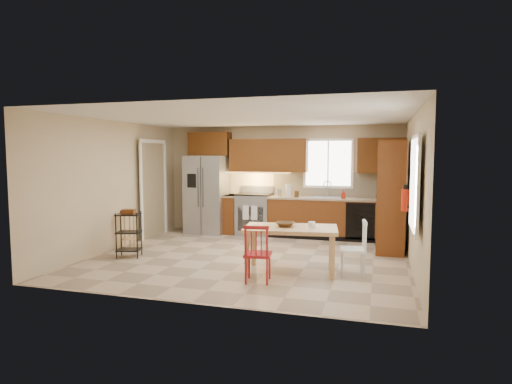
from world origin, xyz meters
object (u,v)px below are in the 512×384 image
at_px(range_stove, 254,215).
at_px(bar_stool, 128,231).
at_px(refrigerator, 207,194).
at_px(table_jar, 312,226).
at_px(soap_bottle, 343,194).
at_px(chair_white, 353,248).
at_px(fire_extinguisher, 405,200).
at_px(chair_red, 258,253).
at_px(dining_table, 291,250).
at_px(table_bowl, 285,227).
at_px(utility_cart, 129,235).
at_px(pantry, 391,197).

xyz_separation_m(range_stove, bar_stool, (-1.95, -2.18, -0.10)).
distance_m(refrigerator, table_jar, 4.02).
relative_size(refrigerator, range_stove, 1.98).
relative_size(soap_bottle, chair_white, 0.23).
xyz_separation_m(range_stove, fire_extinguisher, (3.18, -2.04, 0.64)).
relative_size(fire_extinguisher, chair_white, 0.43).
relative_size(chair_red, table_jar, 7.47).
bearing_deg(table_jar, chair_white, -3.60).
bearing_deg(dining_table, fire_extinguisher, 19.32).
bearing_deg(bar_stool, dining_table, -10.39).
distance_m(chair_white, bar_stool, 4.41).
height_order(chair_white, table_bowl, chair_white).
bearing_deg(utility_cart, soap_bottle, 21.15).
xyz_separation_m(soap_bottle, chair_white, (0.37, -2.78, -0.57)).
bearing_deg(fire_extinguisher, dining_table, -153.06).
xyz_separation_m(refrigerator, chair_white, (3.55, -2.80, -0.49)).
xyz_separation_m(chair_white, bar_stool, (-4.35, 0.69, -0.06)).
bearing_deg(chair_white, soap_bottle, 0.00).
distance_m(dining_table, utility_cart, 3.00).
distance_m(pantry, dining_table, 2.56).
bearing_deg(table_jar, refrigerator, 136.55).
xyz_separation_m(dining_table, table_jar, (0.31, 0.09, 0.39)).
bearing_deg(chair_white, table_jar, 78.78).
relative_size(refrigerator, pantry, 0.87).
distance_m(pantry, chair_white, 2.06).
relative_size(bar_stool, utility_cart, 0.87).
bearing_deg(bar_stool, soap_bottle, 29.54).
relative_size(chair_white, table_jar, 7.47).
height_order(soap_bottle, table_bowl, soap_bottle).
bearing_deg(range_stove, table_jar, -57.96).
relative_size(chair_red, chair_white, 1.00).
bearing_deg(dining_table, range_stove, 108.87).
height_order(table_jar, utility_cart, utility_cart).
bearing_deg(pantry, dining_table, -128.39).
bearing_deg(table_jar, bar_stool, 170.15).
height_order(soap_bottle, chair_red, soap_bottle).
bearing_deg(chair_white, dining_table, 85.39).
relative_size(refrigerator, bar_stool, 2.53).
height_order(refrigerator, bar_stool, refrigerator).
bearing_deg(chair_white, chair_red, 110.67).
bearing_deg(pantry, soap_bottle, 136.55).
bearing_deg(pantry, table_jar, -123.42).
relative_size(range_stove, pantry, 0.44).
distance_m(range_stove, soap_bottle, 2.10).
height_order(pantry, dining_table, pantry).
distance_m(table_bowl, bar_stool, 3.41).
height_order(dining_table, chair_red, chair_red).
height_order(fire_extinguisher, table_bowl, fire_extinguisher).
height_order(chair_red, table_jar, chair_red).
xyz_separation_m(table_bowl, utility_cart, (-2.90, 0.15, -0.30)).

